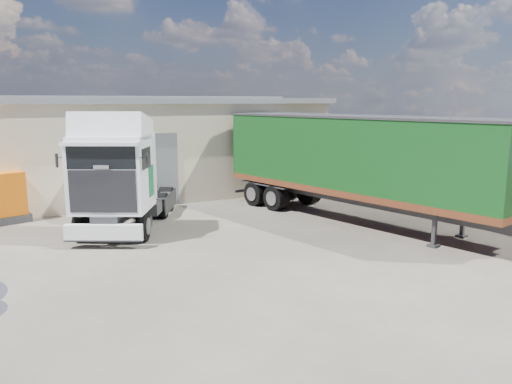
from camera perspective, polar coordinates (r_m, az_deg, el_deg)
name	(u,v)px	position (r m, az deg, el deg)	size (l,w,h in m)	color
ground	(273,259)	(16.59, 1.95, -7.69)	(120.00, 120.00, 0.00)	#292621
warehouse	(38,147)	(29.98, -23.61, 4.77)	(30.60, 12.60, 5.42)	beige
brick_boundary_wall	(409,175)	(27.79, 17.07, 1.86)	(0.35, 26.00, 2.50)	brown
tractor_unit	(120,182)	(20.22, -15.31, 1.09)	(5.58, 7.44, 4.78)	black
box_trailer	(355,157)	(21.76, 11.27, 3.90)	(6.08, 13.94, 4.54)	#2D2D30
panel_van	(93,194)	(24.07, -18.15, -0.20)	(2.42, 4.67, 1.82)	black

